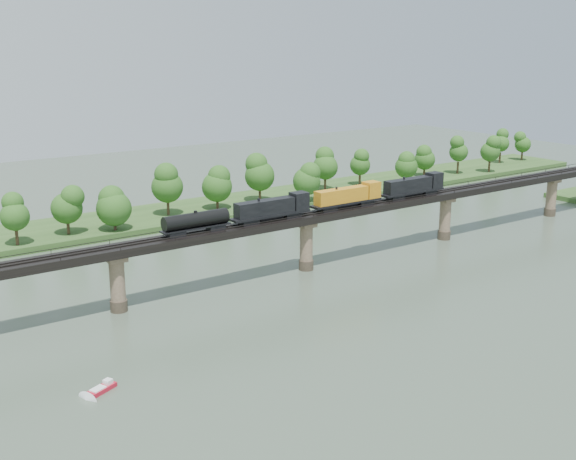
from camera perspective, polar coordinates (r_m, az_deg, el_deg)
ground at (r=125.15m, az=9.67°, el=-6.60°), size 400.00×400.00×0.00m
far_bank at (r=191.71m, az=-8.36°, el=1.31°), size 300.00×24.00×1.60m
bridge at (r=144.97m, az=1.45°, el=-1.09°), size 236.00×30.00×11.50m
bridge_superstructure at (r=143.35m, az=1.47°, el=1.34°), size 220.00×4.90×0.75m
far_treeline at (r=182.57m, az=-10.12°, el=3.13°), size 289.06×17.54×13.60m
freight_train at (r=145.33m, az=2.79°, el=2.32°), size 68.92×2.69×4.74m
motorboat at (r=101.27m, az=-14.48°, el=-12.01°), size 4.53×3.19×1.20m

